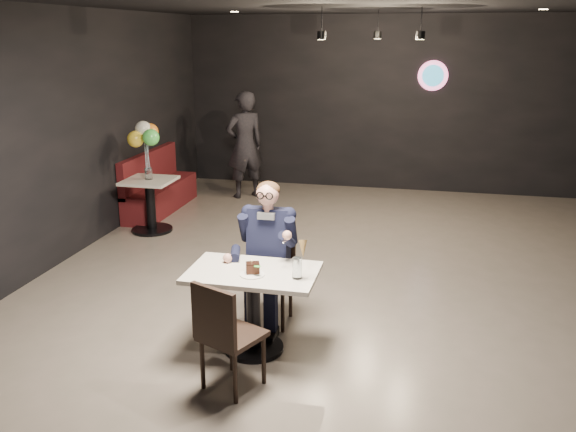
% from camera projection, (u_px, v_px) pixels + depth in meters
% --- Properties ---
extents(floor, '(9.00, 9.00, 0.00)m').
position_uv_depth(floor, '(348.00, 284.00, 6.81)').
color(floor, slate).
rests_on(floor, ground).
extents(wall_sign, '(0.50, 0.06, 0.50)m').
position_uv_depth(wall_sign, '(433.00, 76.00, 10.24)').
color(wall_sign, pink).
rests_on(wall_sign, floor).
extents(pendant_lights, '(1.40, 1.20, 0.36)m').
position_uv_depth(pendant_lights, '(374.00, 17.00, 7.85)').
color(pendant_lights, black).
rests_on(pendant_lights, floor).
extents(main_table, '(1.10, 0.70, 0.75)m').
position_uv_depth(main_table, '(253.00, 311.00, 5.28)').
color(main_table, silver).
rests_on(main_table, floor).
extents(chair_far, '(0.42, 0.46, 0.92)m').
position_uv_depth(chair_far, '(269.00, 278.00, 5.77)').
color(chair_far, black).
rests_on(chair_far, floor).
extents(chair_near, '(0.57, 0.59, 0.92)m').
position_uv_depth(chair_near, '(232.00, 333.00, 4.71)').
color(chair_near, black).
rests_on(chair_near, floor).
extents(seated_man, '(0.60, 0.80, 1.44)m').
position_uv_depth(seated_man, '(269.00, 252.00, 5.70)').
color(seated_man, black).
rests_on(seated_man, floor).
extents(dessert_plate, '(0.21, 0.21, 0.01)m').
position_uv_depth(dessert_plate, '(252.00, 275.00, 5.08)').
color(dessert_plate, white).
rests_on(dessert_plate, main_table).
extents(cake_slice, '(0.14, 0.12, 0.08)m').
position_uv_depth(cake_slice, '(253.00, 268.00, 5.09)').
color(cake_slice, black).
rests_on(cake_slice, dessert_plate).
extents(mint_leaf, '(0.06, 0.04, 0.01)m').
position_uv_depth(mint_leaf, '(257.00, 266.00, 5.02)').
color(mint_leaf, green).
rests_on(mint_leaf, cake_slice).
extents(sundae_glass, '(0.08, 0.08, 0.18)m').
position_uv_depth(sundae_glass, '(297.00, 268.00, 4.99)').
color(sundae_glass, silver).
rests_on(sundae_glass, main_table).
extents(wafer_cone, '(0.09, 0.09, 0.14)m').
position_uv_depth(wafer_cone, '(303.00, 249.00, 4.96)').
color(wafer_cone, tan).
rests_on(wafer_cone, sundae_glass).
extents(booth_bench, '(0.46, 1.86, 0.93)m').
position_uv_depth(booth_bench, '(160.00, 182.00, 9.49)').
color(booth_bench, '#4B1010').
rests_on(booth_bench, floor).
extents(side_table, '(0.65, 0.65, 0.82)m').
position_uv_depth(side_table, '(151.00, 203.00, 8.51)').
color(side_table, silver).
rests_on(side_table, floor).
extents(balloon_vase, '(0.10, 0.10, 0.16)m').
position_uv_depth(balloon_vase, '(149.00, 174.00, 8.39)').
color(balloon_vase, silver).
rests_on(balloon_vase, side_table).
extents(balloon_bunch, '(0.41, 0.41, 0.68)m').
position_uv_depth(balloon_bunch, '(147.00, 144.00, 8.27)').
color(balloon_bunch, yellow).
rests_on(balloon_bunch, balloon_vase).
extents(passerby, '(0.78, 0.74, 1.78)m').
position_uv_depth(passerby, '(245.00, 145.00, 10.17)').
color(passerby, black).
rests_on(passerby, floor).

